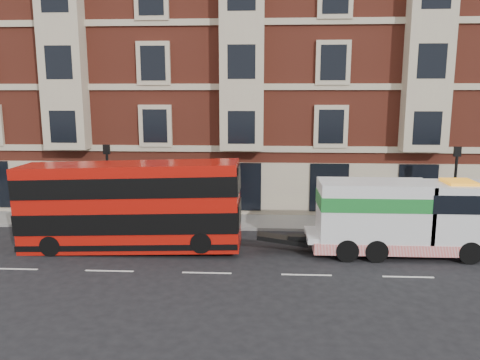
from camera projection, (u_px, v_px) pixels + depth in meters
name	position (u px, v px, depth m)	size (l,w,h in m)	color
ground	(207.00, 273.00, 18.86)	(120.00, 120.00, 0.00)	black
sidewalk	(223.00, 221.00, 26.21)	(90.00, 3.00, 0.15)	slate
victorian_terrace	(239.00, 50.00, 31.73)	(45.00, 12.00, 20.40)	maroon
lamp_post_west	(108.00, 179.00, 24.77)	(0.35, 0.15, 4.35)	black
lamp_post_east	(455.00, 182.00, 23.83)	(0.35, 0.15, 4.35)	black
double_decker_bus	(130.00, 205.00, 21.29)	(9.99, 2.29, 4.04)	#B01109
tow_truck	(398.00, 216.00, 20.73)	(7.99, 2.36, 3.33)	silver
pedestrian	(105.00, 209.00, 25.26)	(0.60, 0.40, 1.65)	#1D293A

